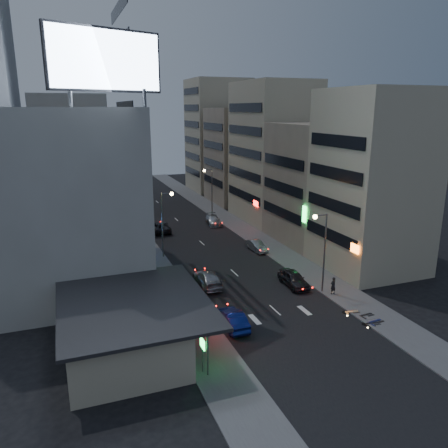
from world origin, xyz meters
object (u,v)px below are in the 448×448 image
parked_car_left (161,227)px  person (333,286)px  scooter_blue (380,312)px  scooter_black_b (371,307)px  scooter_silver_a (377,314)px  parked_car_right_mid (256,246)px  road_car_silver (208,279)px  parked_car_right_near (294,279)px  road_car_blue (233,319)px  scooter_black_a (378,316)px  scooter_silver_b (358,305)px  parked_car_right_far (213,220)px

parked_car_left → person: 30.50m
scooter_blue → scooter_black_b: scooter_blue is taller
scooter_silver_a → scooter_black_b: bearing=-12.8°
parked_car_right_mid → road_car_silver: road_car_silver is taller
parked_car_right_near → scooter_black_b: 8.75m
parked_car_right_mid → person: person is taller
road_car_blue → road_car_silver: 9.23m
road_car_blue → scooter_black_a: bearing=164.0°
scooter_black_a → parked_car_right_mid: bearing=13.8°
scooter_black_b → scooter_silver_b: bearing=40.0°
parked_car_right_mid → parked_car_right_near: bearing=-100.1°
parked_car_left → road_car_blue: parked_car_left is taller
scooter_silver_a → scooter_black_b: scooter_black_b is taller
parked_car_right_near → person: size_ratio=2.68×
road_car_blue → scooter_blue: bearing=166.3°
parked_car_right_near → parked_car_right_mid: parked_car_right_near is taller
parked_car_right_mid → scooter_silver_b: 19.27m
parked_car_left → parked_car_right_far: parked_car_left is taller
parked_car_right_mid → parked_car_left: parked_car_left is taller
scooter_black_a → scooter_silver_a: (0.27, 0.49, -0.07)m
parked_car_right_mid → parked_car_left: size_ratio=0.74×
road_car_silver → scooter_blue: bearing=135.9°
parked_car_right_mid → parked_car_left: bearing=122.0°
parked_car_right_mid → scooter_silver_b: (1.29, -19.22, 0.02)m
parked_car_right_mid → scooter_silver_b: size_ratio=2.19×
parked_car_right_far → person: 29.82m
parked_car_left → road_car_silver: size_ratio=1.01×
parked_car_right_near → scooter_blue: 9.91m
parked_car_left → person: (10.90, -28.48, 0.24)m
scooter_silver_b → parked_car_right_far: bearing=14.3°
scooter_silver_b → parked_car_right_mid: bearing=14.4°
parked_car_right_near → road_car_silver: bearing=161.2°
parked_car_right_near → road_car_blue: (-9.18, -5.98, -0.05)m
parked_car_left → scooter_silver_a: parked_car_left is taller
person → scooter_black_b: size_ratio=0.90×
parked_car_left → parked_car_right_near: bearing=113.0°
scooter_silver_b → scooter_blue: bearing=-149.1°
person → scooter_black_b: bearing=89.5°
parked_car_right_near → parked_car_left: parked_car_right_near is taller
parked_car_right_near → scooter_blue: parked_car_right_near is taller
scooter_black_b → road_car_silver: bearing=40.4°
parked_car_left → scooter_silver_a: 36.22m
scooter_blue → parked_car_right_mid: bearing=-0.9°
scooter_silver_b → scooter_black_b: bearing=-124.0°
scooter_silver_a → parked_car_left: bearing=18.2°
parked_car_right_far → scooter_black_a: 36.20m
parked_car_left → scooter_silver_b: (10.91, -32.41, -0.07)m
parked_car_right_mid → scooter_black_a: bearing=-90.0°
road_car_silver → scooter_black_b: road_car_silver is taller
scooter_black_b → scooter_silver_b: 1.12m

